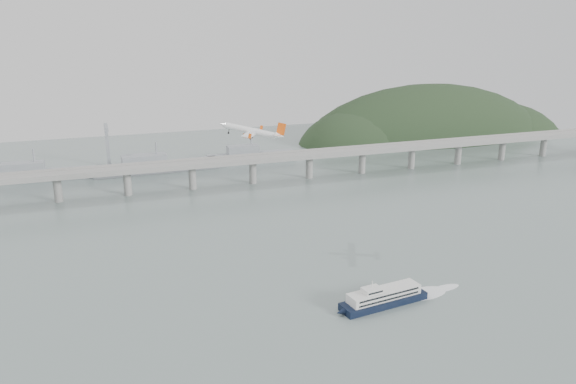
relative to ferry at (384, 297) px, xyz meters
name	(u,v)px	position (x,y,z in m)	size (l,w,h in m)	color
ground	(325,292)	(-21.27, 21.20, -3.72)	(900.00, 900.00, 0.00)	slate
bridge	(227,165)	(-22.42, 221.20, 13.93)	(800.00, 22.00, 23.90)	gray
headland	(436,150)	(263.90, 352.96, -23.06)	(365.00, 155.00, 156.00)	black
distant_fleet	(29,175)	(-176.63, 286.28, 2.50)	(453.00, 60.90, 40.00)	gray
ferry	(384,297)	(0.00, 0.00, 0.00)	(72.60, 19.21, 13.71)	black
airliner	(252,131)	(-38.33, 87.91, 66.09)	(35.14, 33.24, 10.03)	white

